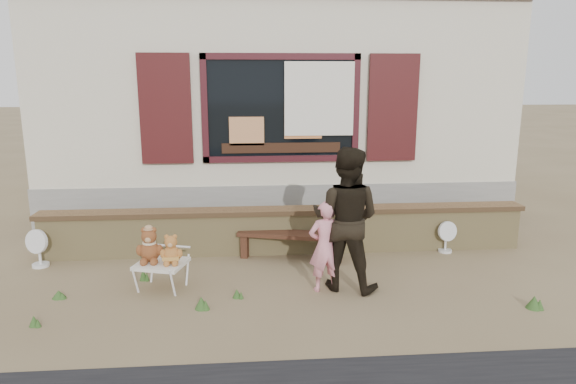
{
  "coord_description": "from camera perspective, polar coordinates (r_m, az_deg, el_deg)",
  "views": [
    {
      "loc": [
        -0.55,
        -6.23,
        2.54
      ],
      "look_at": [
        0.0,
        0.6,
        1.0
      ],
      "focal_mm": 32.0,
      "sensor_mm": 36.0,
      "label": 1
    }
  ],
  "objects": [
    {
      "name": "grass_tufts",
      "position": [
        6.0,
        -3.03,
        -11.7
      ],
      "size": [
        5.58,
        1.33,
        0.16
      ],
      "color": "#315522",
      "rests_on": "ground"
    },
    {
      "name": "bench",
      "position": [
        7.32,
        0.33,
        -5.31
      ],
      "size": [
        1.54,
        0.71,
        0.39
      ],
      "rotation": [
        0.0,
        0.0,
        -0.27
      ],
      "color": "#371E13",
      "rests_on": "ground"
    },
    {
      "name": "fan_left",
      "position": [
        7.8,
        -25.94,
        -5.6
      ],
      "size": [
        0.34,
        0.23,
        0.53
      ],
      "rotation": [
        0.0,
        0.0,
        -0.35
      ],
      "color": "silver",
      "rests_on": "ground"
    },
    {
      "name": "ground",
      "position": [
        6.75,
        0.42,
        -9.44
      ],
      "size": [
        80.0,
        80.0,
        0.0
      ],
      "primitive_type": "plane",
      "color": "brown",
      "rests_on": "ground"
    },
    {
      "name": "adult",
      "position": [
        6.2,
        6.44,
        -3.0
      ],
      "size": [
        1.05,
        0.96,
        1.75
      ],
      "primitive_type": "imported",
      "rotation": [
        0.0,
        0.0,
        2.71
      ],
      "color": "black",
      "rests_on": "ground"
    },
    {
      "name": "teddy_bear_right",
      "position": [
        6.35,
        -12.84,
        -6.14
      ],
      "size": [
        0.32,
        0.3,
        0.37
      ],
      "primitive_type": null,
      "rotation": [
        0.0,
        0.0,
        -0.29
      ],
      "color": "#955C29",
      "rests_on": "folding_chair"
    },
    {
      "name": "shopfront",
      "position": [
        10.74,
        -1.7,
        9.79
      ],
      "size": [
        8.04,
        5.13,
        4.0
      ],
      "color": "#C0B39B",
      "rests_on": "ground"
    },
    {
      "name": "folding_chair",
      "position": [
        6.48,
        -13.88,
        -7.84
      ],
      "size": [
        0.68,
        0.64,
        0.35
      ],
      "rotation": [
        0.0,
        0.0,
        -0.29
      ],
      "color": "silver",
      "rests_on": "ground"
    },
    {
      "name": "fan_right",
      "position": [
        7.95,
        17.14,
        -4.74
      ],
      "size": [
        0.31,
        0.2,
        0.48
      ],
      "rotation": [
        0.0,
        0.0,
        0.21
      ],
      "color": "silver",
      "rests_on": "ground"
    },
    {
      "name": "brick_wall",
      "position": [
        7.58,
        -0.25,
        -4.2
      ],
      "size": [
        7.1,
        0.36,
        0.67
      ],
      "color": "tan",
      "rests_on": "ground"
    },
    {
      "name": "child",
      "position": [
        6.18,
        4.14,
        -6.05
      ],
      "size": [
        0.45,
        0.33,
        1.12
      ],
      "primitive_type": "imported",
      "rotation": [
        0.0,
        0.0,
        3.31
      ],
      "color": "pink",
      "rests_on": "ground"
    },
    {
      "name": "teddy_bear_left",
      "position": [
        6.45,
        -15.13,
        -5.61
      ],
      "size": [
        0.39,
        0.36,
        0.44
      ],
      "primitive_type": null,
      "rotation": [
        0.0,
        0.0,
        -0.29
      ],
      "color": "brown",
      "rests_on": "folding_chair"
    }
  ]
}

